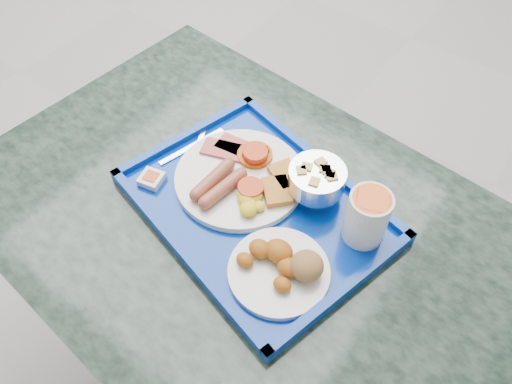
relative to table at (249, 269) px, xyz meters
The scene contains 10 objects.
floor 1.55m from the table, 132.81° to the left, with size 6.00×6.00×0.00m, color gray.
table is the anchor object (origin of this frame).
tray 0.19m from the table, 98.61° to the left, with size 0.55×0.45×0.03m.
main_plate 0.22m from the table, 135.80° to the left, with size 0.25×0.25×0.04m.
bread_plate 0.25m from the table, 25.85° to the right, with size 0.17×0.17×0.06m.
fruit_bowl 0.28m from the table, 58.62° to the left, with size 0.11×0.11×0.07m.
juice_cup 0.33m from the table, 26.31° to the left, with size 0.07×0.07×0.10m.
spoon 0.28m from the table, 140.93° to the left, with size 0.10×0.17×0.01m.
knife 0.29m from the table, 160.85° to the left, with size 0.01×0.16×0.00m, color silver.
jam_packet 0.29m from the table, 167.04° to the right, with size 0.05×0.05×0.02m.
Camera 1 is at (1.33, -1.49, 1.46)m, focal length 35.00 mm.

